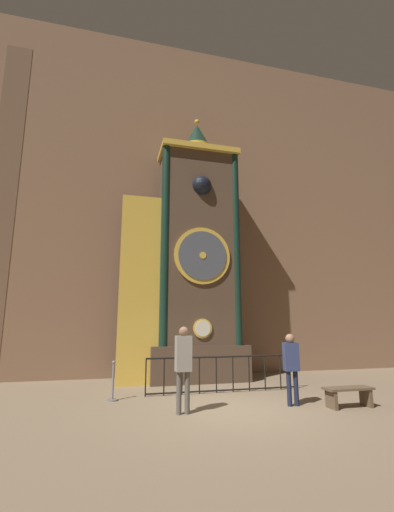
% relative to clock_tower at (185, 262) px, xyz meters
% --- Properties ---
extents(ground_plane, '(28.00, 28.00, 0.00)m').
position_rel_clock_tower_xyz_m(ground_plane, '(0.21, -4.01, -4.00)').
color(ground_plane, '#847056').
extents(cathedral_back_wall, '(24.00, 0.32, 13.83)m').
position_rel_clock_tower_xyz_m(cathedral_back_wall, '(0.13, 1.35, 2.91)').
color(cathedral_back_wall, '#846047').
rests_on(cathedral_back_wall, ground_plane).
extents(clock_tower, '(4.36, 1.80, 9.68)m').
position_rel_clock_tower_xyz_m(clock_tower, '(0.00, 0.00, 0.00)').
color(clock_tower, brown).
rests_on(clock_tower, ground_plane).
extents(railing_fence, '(4.43, 0.05, 0.98)m').
position_rel_clock_tower_xyz_m(railing_fence, '(0.68, -2.14, -3.46)').
color(railing_fence, black).
rests_on(railing_fence, ground_plane).
extents(visitor_near, '(0.35, 0.24, 1.80)m').
position_rel_clock_tower_xyz_m(visitor_near, '(-0.94, -4.12, -2.91)').
color(visitor_near, '#58554F').
rests_on(visitor_near, ground_plane).
extents(visitor_far, '(0.37, 0.27, 1.63)m').
position_rel_clock_tower_xyz_m(visitor_far, '(1.70, -4.03, -3.01)').
color(visitor_far, '#1B213A').
rests_on(visitor_far, ground_plane).
extents(stanchion_post, '(0.28, 0.28, 0.96)m').
position_rel_clock_tower_xyz_m(stanchion_post, '(-2.36, -2.42, -3.69)').
color(stanchion_post, gray).
rests_on(stanchion_post, ground_plane).
extents(visitor_bench, '(1.15, 0.40, 0.44)m').
position_rel_clock_tower_xyz_m(visitor_bench, '(2.85, -4.50, -3.69)').
color(visitor_bench, brown).
rests_on(visitor_bench, ground_plane).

